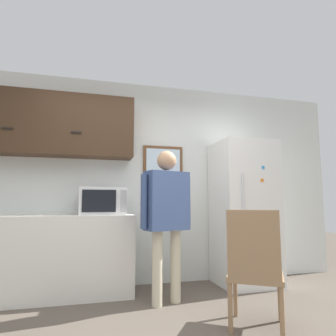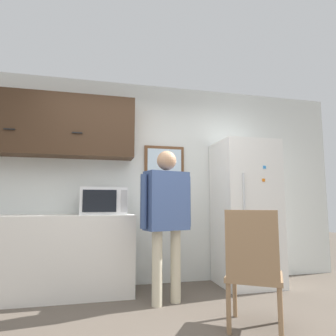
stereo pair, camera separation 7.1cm
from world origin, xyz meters
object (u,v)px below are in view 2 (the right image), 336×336
object	(u,v)px
refrigerator	(246,212)
person	(167,209)
chair	(253,266)
microwave	(104,201)

from	to	relation	value
refrigerator	person	bearing A→B (deg)	-158.24
refrigerator	chair	size ratio (longest dim) A/B	1.89
person	chair	xyz separation A→B (m)	(0.55, -0.84, -0.46)
chair	refrigerator	bearing A→B (deg)	-82.86
microwave	person	xyz separation A→B (m)	(0.66, -0.50, -0.08)
person	chair	size ratio (longest dim) A/B	1.64
refrigerator	chair	distance (m)	1.52
chair	microwave	bearing A→B (deg)	-14.95
microwave	person	size ratio (longest dim) A/B	0.33
person	chair	distance (m)	1.10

